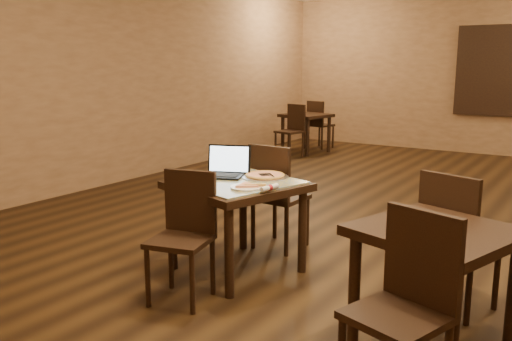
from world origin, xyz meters
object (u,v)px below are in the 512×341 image
Objects in this scene: other_table_c_chair_near at (408,297)px; other_table_b_chair_far at (318,122)px; other_table_b_chair_near at (292,127)px; other_table_c at (436,249)px; pizza_pan at (265,177)px; tiled_table at (237,193)px; other_table_b at (306,120)px; chair_main_far at (275,191)px; chair_main_near at (185,228)px; other_table_c_chair_far at (455,235)px; laptop at (225,168)px.

other_table_b_chair_far is at bearing 137.21° from other_table_c_chair_near.
other_table_b_chair_near is 6.86m from other_table_c.
other_table_b_chair_near is 1.11m from other_table_b_chair_far.
pizza_pan is at bearing 175.55° from other_table_c.
tiled_table is 5.65m from other_table_b_chair_near.
other_table_b is at bearing 104.27° from other_table_b_chair_near.
tiled_table is at bearing -52.68° from other_table_b_chair_near.
tiled_table is at bearing 123.59° from other_table_b_chair_far.
tiled_table is at bearing 92.42° from chair_main_far.
pizza_pan is (0.12, 0.24, 0.11)m from tiled_table.
other_table_b_chair_near is at bearing 130.64° from tiled_table.
pizza_pan is 6.51m from other_table_b_chair_far.
chair_main_far is 2.48× the size of pizza_pan.
other_table_c_chair_far reaches higher than chair_main_near.
other_table_c_chair_near reaches higher than other_table_b_chair_far.
chair_main_far is at bearing -52.29° from other_table_b.
chair_main_far is 6.11m from other_table_b_chair_far.
chair_main_far is at bearing 47.10° from laptop.
laptop is at bearing -56.06° from other_table_b.
chair_main_near is at bearing 91.34° from chair_main_far.
chair_main_far is at bearing -49.80° from other_table_b_chair_near.
other_table_b_chair_near is 0.93× the size of other_table_c.
other_table_b_chair_far is 0.96× the size of other_table_c_chair_near.
tiled_table reaches higher than other_table_b.
chair_main_near reaches higher than other_table_b.
laptop is (-0.20, -0.51, 0.27)m from chair_main_far.
other_table_b_chair_far reaches higher than other_table_c.
chair_main_near is 1.00× the size of other_table_b.
laptop is (-0.20, 0.11, 0.17)m from tiled_table.
tiled_table is 1.11× the size of other_table_c.
laptop reaches higher than tiled_table.
other_table_c_chair_near is (4.12, -6.64, -0.05)m from other_table_b.
other_table_b_chair_near is (-2.36, 5.74, 0.01)m from chair_main_near.
other_table_b_chair_far is 0.96× the size of other_table_c_chair_far.
other_table_c_chair_far is at bearing 11.26° from chair_main_near.
other_table_b_chair_far is (-0.04, 1.11, 0.00)m from other_table_b_chair_near.
pizza_pan is at bearing 15.35° from other_table_c_chair_far.
pizza_pan is 0.39× the size of other_table_c.
tiled_table is at bearing -175.64° from other_table_c.
laptop reaches higher than other_table_b.
laptop is 0.47× the size of other_table_b.
other_table_b_chair_near is at bearing -60.10° from chair_main_far.
chair_main_near is at bearing -155.11° from other_table_c.
other_table_b is (-2.37, 6.30, 0.08)m from chair_main_near.
laptop is at bearing 168.09° from other_table_c_chair_near.
chair_main_near is 1.88m from other_table_c_chair_far.
other_table_c is 0.58m from other_table_c_chair_near.
pizza_pan is 5.99m from other_table_b.
other_table_c is at bearing -6.61° from chair_main_near.
tiled_table is 1.69m from other_table_c_chair_far.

